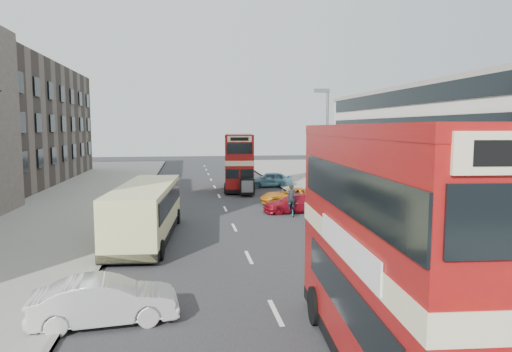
{
  "coord_description": "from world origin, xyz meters",
  "views": [
    {
      "loc": [
        -2.6,
        -11.07,
        5.59
      ],
      "look_at": [
        -0.12,
        5.15,
        3.85
      ],
      "focal_mm": 31.99,
      "sensor_mm": 36.0,
      "label": 1
    }
  ],
  "objects_px": {
    "car_left_front": "(105,301)",
    "pedestrian_near": "(384,209)",
    "street_lamp": "(326,140)",
    "car_right_b": "(289,196)",
    "coach": "(146,210)",
    "bus_second": "(239,162)",
    "car_right_c": "(270,180)",
    "car_right_a": "(295,203)",
    "bus_main": "(402,251)",
    "cyclist": "(292,205)"
  },
  "relations": [
    {
      "from": "car_left_front",
      "to": "pedestrian_near",
      "type": "distance_m",
      "value": 17.37
    },
    {
      "from": "street_lamp",
      "to": "car_right_b",
      "type": "height_order",
      "value": "street_lamp"
    },
    {
      "from": "street_lamp",
      "to": "coach",
      "type": "relative_size",
      "value": 0.83
    },
    {
      "from": "car_left_front",
      "to": "street_lamp",
      "type": "bearing_deg",
      "value": -42.1
    },
    {
      "from": "bus_second",
      "to": "car_right_c",
      "type": "bearing_deg",
      "value": -152.33
    },
    {
      "from": "car_left_front",
      "to": "car_right_a",
      "type": "height_order",
      "value": "car_left_front"
    },
    {
      "from": "pedestrian_near",
      "to": "car_right_c",
      "type": "bearing_deg",
      "value": -95.45
    },
    {
      "from": "bus_main",
      "to": "bus_second",
      "type": "bearing_deg",
      "value": -85.52
    },
    {
      "from": "street_lamp",
      "to": "car_left_front",
      "type": "distance_m",
      "value": 20.12
    },
    {
      "from": "car_right_c",
      "to": "pedestrian_near",
      "type": "distance_m",
      "value": 18.28
    },
    {
      "from": "coach",
      "to": "car_right_c",
      "type": "relative_size",
      "value": 2.33
    },
    {
      "from": "bus_second",
      "to": "car_right_b",
      "type": "relative_size",
      "value": 2.08
    },
    {
      "from": "bus_main",
      "to": "car_right_b",
      "type": "height_order",
      "value": "bus_main"
    },
    {
      "from": "coach",
      "to": "pedestrian_near",
      "type": "xyz_separation_m",
      "value": [
        13.1,
        1.06,
        -0.48
      ]
    },
    {
      "from": "street_lamp",
      "to": "car_right_c",
      "type": "bearing_deg",
      "value": 95.99
    },
    {
      "from": "street_lamp",
      "to": "bus_second",
      "type": "relative_size",
      "value": 0.9
    },
    {
      "from": "car_right_c",
      "to": "pedestrian_near",
      "type": "relative_size",
      "value": 2.4
    },
    {
      "from": "bus_second",
      "to": "car_left_front",
      "type": "relative_size",
      "value": 2.21
    },
    {
      "from": "car_right_c",
      "to": "pedestrian_near",
      "type": "bearing_deg",
      "value": 11.92
    },
    {
      "from": "street_lamp",
      "to": "bus_second",
      "type": "distance_m",
      "value": 12.76
    },
    {
      "from": "bus_main",
      "to": "cyclist",
      "type": "height_order",
      "value": "bus_main"
    },
    {
      "from": "bus_second",
      "to": "coach",
      "type": "distance_m",
      "value": 19.06
    },
    {
      "from": "car_left_front",
      "to": "car_right_a",
      "type": "distance_m",
      "value": 18.55
    },
    {
      "from": "bus_main",
      "to": "cyclist",
      "type": "xyz_separation_m",
      "value": [
        1.93,
        18.83,
        -2.21
      ]
    },
    {
      "from": "bus_main",
      "to": "cyclist",
      "type": "relative_size",
      "value": 5.07
    },
    {
      "from": "bus_main",
      "to": "car_left_front",
      "type": "bearing_deg",
      "value": -23.97
    },
    {
      "from": "bus_main",
      "to": "car_right_b",
      "type": "xyz_separation_m",
      "value": [
        2.74,
        23.1,
        -2.28
      ]
    },
    {
      "from": "bus_main",
      "to": "car_right_a",
      "type": "relative_size",
      "value": 2.41
    },
    {
      "from": "bus_main",
      "to": "car_right_b",
      "type": "relative_size",
      "value": 2.34
    },
    {
      "from": "car_right_c",
      "to": "car_left_front",
      "type": "bearing_deg",
      "value": -17.74
    },
    {
      "from": "bus_main",
      "to": "coach",
      "type": "distance_m",
      "value": 15.39
    },
    {
      "from": "street_lamp",
      "to": "pedestrian_near",
      "type": "height_order",
      "value": "street_lamp"
    },
    {
      "from": "car_right_c",
      "to": "car_right_a",
      "type": "bearing_deg",
      "value": -1.69
    },
    {
      "from": "car_right_c",
      "to": "coach",
      "type": "bearing_deg",
      "value": -25.74
    },
    {
      "from": "car_left_front",
      "to": "car_right_c",
      "type": "xyz_separation_m",
      "value": [
        10.11,
        28.99,
        0.05
      ]
    },
    {
      "from": "car_right_c",
      "to": "cyclist",
      "type": "height_order",
      "value": "cyclist"
    },
    {
      "from": "car_left_front",
      "to": "coach",
      "type": "bearing_deg",
      "value": -8.29
    },
    {
      "from": "car_right_c",
      "to": "pedestrian_near",
      "type": "xyz_separation_m",
      "value": [
        3.31,
        -17.97,
        0.31
      ]
    },
    {
      "from": "bus_main",
      "to": "car_right_a",
      "type": "height_order",
      "value": "bus_main"
    },
    {
      "from": "car_right_b",
      "to": "bus_main",
      "type": "bearing_deg",
      "value": -6.0
    },
    {
      "from": "car_left_front",
      "to": "cyclist",
      "type": "relative_size",
      "value": 2.04
    },
    {
      "from": "cyclist",
      "to": "street_lamp",
      "type": "bearing_deg",
      "value": 23.79
    },
    {
      "from": "car_right_a",
      "to": "car_right_c",
      "type": "relative_size",
      "value": 0.99
    },
    {
      "from": "car_left_front",
      "to": "car_right_c",
      "type": "relative_size",
      "value": 0.96
    },
    {
      "from": "bus_main",
      "to": "car_left_front",
      "type": "distance_m",
      "value": 8.3
    },
    {
      "from": "bus_second",
      "to": "car_right_b",
      "type": "xyz_separation_m",
      "value": [
        2.71,
        -8.48,
        -1.95
      ]
    },
    {
      "from": "car_right_a",
      "to": "car_right_c",
      "type": "distance_m",
      "value": 13.01
    },
    {
      "from": "bus_main",
      "to": "coach",
      "type": "bearing_deg",
      "value": -59.5
    },
    {
      "from": "bus_main",
      "to": "pedestrian_near",
      "type": "xyz_separation_m",
      "value": [
        6.39,
        14.84,
        -1.85
      ]
    },
    {
      "from": "pedestrian_near",
      "to": "car_left_front",
      "type": "bearing_deg",
      "value": 23.51
    }
  ]
}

